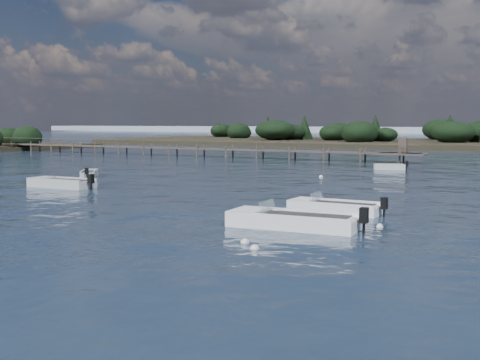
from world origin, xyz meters
The scene contains 12 objects.
ground centered at (0.00, 60.00, 0.00)m, with size 400.00×400.00×0.00m, color #152131.
dinghy_mid_white_a centered at (9.98, 6.12, 0.18)m, with size 5.85×2.42×1.35m.
dinghy_mid_grey centered at (-10.00, 12.71, 0.17)m, with size 5.02×1.95×1.26m.
tender_far_grey centered at (-14.30, 19.94, 0.14)m, with size 2.60×2.96×1.02m.
dinghy_mid_white_b centered at (10.02, 10.90, 0.15)m, with size 4.75×1.71×1.18m.
tender_far_grey_b centered at (5.14, 38.54, 0.15)m, with size 3.10×2.08×1.06m.
buoy_b centered at (10.56, 1.58, 0.00)m, with size 0.32×0.32×0.32m, color silver.
buoy_d centered at (13.09, 7.94, 0.00)m, with size 0.32×0.32×0.32m, color silver.
buoy_e centered at (2.43, 28.36, 0.00)m, with size 0.32×0.32×0.32m, color silver.
buoy_extra_a centered at (9.76, 2.34, 0.00)m, with size 0.32×0.32×0.32m, color silver.
jetty centered at (-21.74, 47.99, 0.98)m, with size 64.50×3.20×3.40m.
distant_haze centered at (-90.00, 230.00, 0.00)m, with size 280.00×20.00×2.40m, color #92A1B5.
Camera 1 is at (20.08, -16.49, 4.36)m, focal length 45.00 mm.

